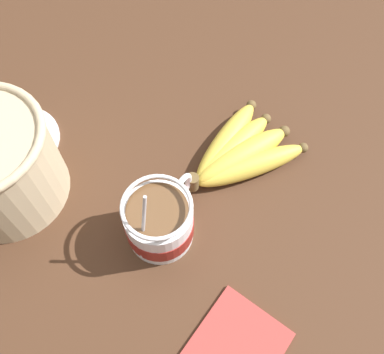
# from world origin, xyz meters

# --- Properties ---
(table) EXTENTS (1.38, 1.38, 0.03)m
(table) POSITION_xyz_m (0.00, 0.00, 0.02)
(table) COLOR #422819
(table) RESTS_ON ground
(coffee_mug) EXTENTS (0.14, 0.10, 0.16)m
(coffee_mug) POSITION_xyz_m (-0.09, 0.01, 0.08)
(coffee_mug) COLOR silver
(coffee_mug) RESTS_ON table
(banana_bunch) EXTENTS (0.21, 0.16, 0.04)m
(banana_bunch) POSITION_xyz_m (0.09, -0.03, 0.05)
(banana_bunch) COLOR brown
(banana_bunch) RESTS_ON table
(small_plate) EXTENTS (0.14, 0.14, 0.01)m
(small_plate) POSITION_xyz_m (-0.07, 0.32, 0.04)
(small_plate) COLOR white
(small_plate) RESTS_ON table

